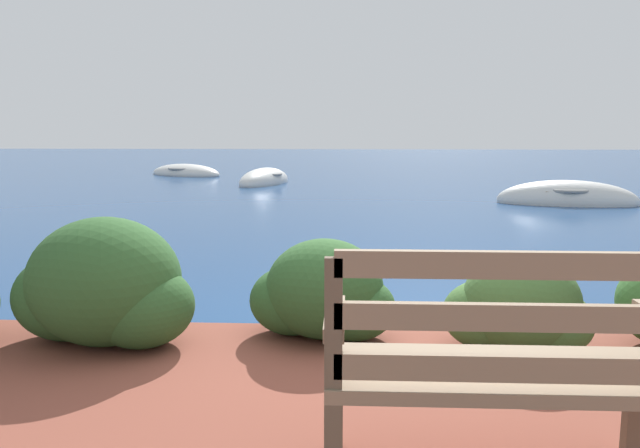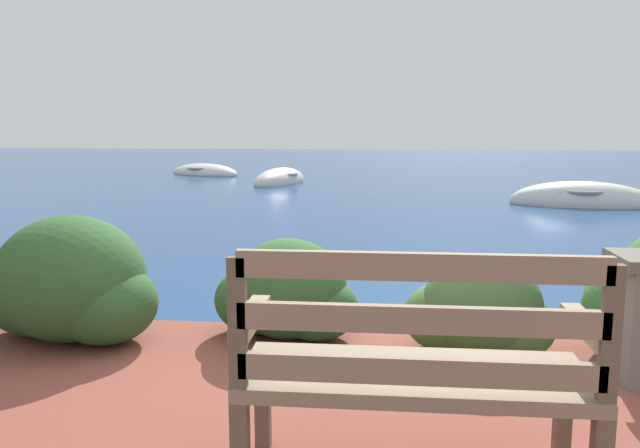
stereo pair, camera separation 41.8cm
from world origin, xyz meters
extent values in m
plane|color=navy|center=(0.00, 0.00, 0.00)|extent=(80.00, 80.00, 0.00)
cube|color=brown|center=(-0.33, -1.64, 0.42)|extent=(0.06, 0.06, 0.40)
cube|color=brown|center=(0.87, -1.64, 0.42)|extent=(0.06, 0.06, 0.40)
cube|color=#8C755B|center=(0.27, -1.85, 0.65)|extent=(1.26, 0.48, 0.05)
cube|color=#8C755B|center=(0.27, -2.06, 0.75)|extent=(1.19, 0.04, 0.09)
cube|color=#8C755B|center=(0.27, -2.06, 0.93)|extent=(1.19, 0.04, 0.09)
cube|color=#8C755B|center=(0.27, -2.06, 1.10)|extent=(1.19, 0.04, 0.09)
cube|color=brown|center=(-0.33, -2.06, 0.90)|extent=(0.06, 0.04, 0.45)
cube|color=#8C755B|center=(-0.33, -1.85, 0.85)|extent=(0.07, 0.43, 0.05)
ellipsoid|color=#2D5628|center=(-1.76, -0.43, 0.61)|extent=(0.93, 0.83, 0.79)
ellipsoid|color=#2D5628|center=(-2.02, -0.36, 0.50)|extent=(0.69, 0.62, 0.56)
ellipsoid|color=#2D5628|center=(-1.53, -0.48, 0.47)|extent=(0.65, 0.58, 0.51)
ellipsoid|color=#2D5628|center=(-0.43, -0.25, 0.54)|extent=(0.74, 0.67, 0.63)
ellipsoid|color=#2D5628|center=(-0.63, -0.20, 0.44)|extent=(0.56, 0.50, 0.45)
ellipsoid|color=#2D5628|center=(-0.24, -0.29, 0.42)|extent=(0.52, 0.47, 0.41)
ellipsoid|color=#426B33|center=(0.74, -0.46, 0.51)|extent=(0.69, 0.62, 0.59)
ellipsoid|color=#426B33|center=(0.55, -0.40, 0.43)|extent=(0.52, 0.47, 0.42)
ellipsoid|color=#426B33|center=(0.91, -0.49, 0.41)|extent=(0.49, 0.44, 0.38)
ellipsoid|color=silver|center=(4.14, 8.69, 0.06)|extent=(2.88, 1.47, 0.84)
torus|color=gray|center=(4.14, 8.69, 0.29)|extent=(1.21, 1.21, 0.07)
cube|color=#846647|center=(3.73, 8.75, 0.26)|extent=(0.26, 0.83, 0.04)
cube|color=#846647|center=(4.48, 8.63, 0.26)|extent=(0.26, 0.83, 0.04)
ellipsoid|color=silver|center=(-2.59, 12.91, 0.06)|extent=(1.61, 2.67, 0.76)
torus|color=gray|center=(-2.59, 12.91, 0.27)|extent=(1.21, 1.21, 0.07)
cube|color=#846647|center=(-2.69, 12.55, 0.24)|extent=(0.77, 0.33, 0.04)
cube|color=#846647|center=(-2.50, 13.21, 0.24)|extent=(0.77, 0.33, 0.04)
ellipsoid|color=silver|center=(-5.53, 15.82, 0.05)|extent=(2.86, 2.22, 0.64)
torus|color=gray|center=(-5.53, 15.82, 0.22)|extent=(1.52, 1.52, 0.07)
cube|color=#846647|center=(-5.88, 16.01, 0.19)|extent=(0.52, 0.84, 0.04)
cube|color=#846647|center=(-5.24, 15.67, 0.19)|extent=(0.52, 0.84, 0.04)
camera|label=1|loc=(-0.28, -4.06, 1.54)|focal=35.00mm
camera|label=2|loc=(0.13, -4.03, 1.54)|focal=35.00mm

